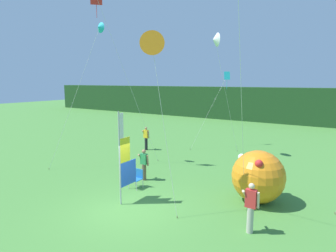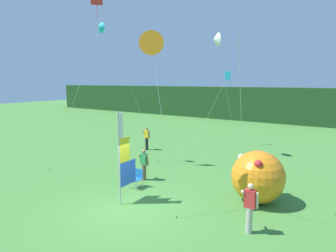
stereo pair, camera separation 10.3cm
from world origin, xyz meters
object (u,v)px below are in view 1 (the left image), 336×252
person_near_banner (144,164)px  inflatable_balloon (258,176)px  kite_orange_delta_6 (152,44)px  banner_flag (125,159)px  kite_white_delta_4 (215,40)px  person_far_left (146,138)px  kite_cyan_delta_3 (99,28)px  kite_red_diamond_0 (100,8)px  kite_cyan_diamond_5 (224,81)px  person_mid_field (251,206)px  folding_chair (137,177)px

person_near_banner → inflatable_balloon: inflatable_balloon is taller
kite_orange_delta_6 → person_near_banner: bearing=133.8°
banner_flag → inflatable_balloon: (4.67, 3.09, -0.75)m
banner_flag → kite_white_delta_4: bearing=90.4°
person_far_left → kite_cyan_delta_3: size_ratio=0.20×
kite_red_diamond_0 → kite_orange_delta_6: kite_red_diamond_0 is taller
banner_flag → person_far_left: size_ratio=2.26×
kite_cyan_delta_3 → kite_cyan_diamond_5: bearing=63.8°
person_far_left → kite_red_diamond_0: bearing=-83.9°
kite_cyan_delta_3 → kite_white_delta_4: size_ratio=1.04×
person_near_banner → person_far_left: 6.55m
kite_red_diamond_0 → person_near_banner: bearing=-10.6°
kite_red_diamond_0 → kite_orange_delta_6: bearing=-28.7°
person_near_banner → kite_orange_delta_6: (2.48, -2.59, 5.53)m
person_mid_field → kite_white_delta_4: bearing=121.6°
banner_flag → kite_orange_delta_6: size_ratio=0.57×
banner_flag → kite_cyan_delta_3: kite_cyan_delta_3 is taller
kite_white_delta_4 → kite_cyan_diamond_5: size_ratio=1.41×
banner_flag → kite_cyan_diamond_5: 12.83m
banner_flag → person_near_banner: 2.94m
person_near_banner → kite_white_delta_4: size_ratio=0.20×
banner_flag → kite_red_diamond_0: (-4.41, 3.21, 7.20)m
kite_white_delta_4 → kite_cyan_diamond_5: bearing=101.1°
person_mid_field → banner_flag: bearing=-175.3°
kite_white_delta_4 → person_mid_field: bearing=-58.4°
kite_white_delta_4 → kite_cyan_diamond_5: (-0.68, 3.45, -2.64)m
kite_white_delta_4 → kite_cyan_diamond_5: 4.40m
kite_red_diamond_0 → kite_cyan_diamond_5: kite_red_diamond_0 is taller
person_near_banner → kite_white_delta_4: bearing=81.5°
banner_flag → kite_orange_delta_6: (1.48, -0.01, 4.52)m
kite_red_diamond_0 → kite_cyan_delta_3: 1.22m
banner_flag → kite_white_delta_4: (-0.06, 8.95, 5.83)m
inflatable_balloon → kite_red_diamond_0: size_ratio=0.22×
folding_chair → kite_red_diamond_0: kite_red_diamond_0 is taller
person_near_banner → kite_orange_delta_6: bearing=-46.2°
person_far_left → kite_cyan_delta_3: (-0.13, -4.18, 7.20)m
banner_flag → person_mid_field: size_ratio=2.23×
person_near_banner → inflatable_balloon: bearing=5.1°
kite_orange_delta_6 → kite_red_diamond_0: bearing=151.3°
kite_cyan_delta_3 → person_mid_field: bearing=-17.5°
person_far_left → kite_orange_delta_6: size_ratio=0.25×
person_mid_field → kite_cyan_delta_3: size_ratio=0.21×
person_mid_field → inflatable_balloon: bearing=100.9°
kite_cyan_delta_3 → banner_flag: bearing=-35.9°
person_near_banner → person_far_left: bearing=126.6°
person_far_left → folding_chair: (4.28, -6.28, -0.41)m
banner_flag → kite_white_delta_4: 10.68m
inflatable_balloon → kite_cyan_diamond_5: kite_cyan_diamond_5 is taller
banner_flag → person_mid_field: bearing=4.7°
person_mid_field → person_far_left: person_mid_field is taller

